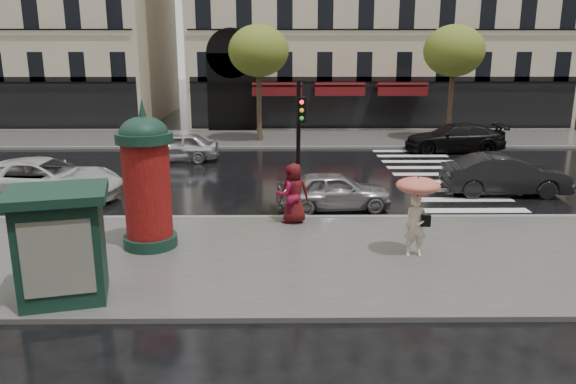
{
  "coord_description": "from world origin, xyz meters",
  "views": [
    {
      "loc": [
        -0.66,
        -14.4,
        5.51
      ],
      "look_at": [
        -0.51,
        1.5,
        1.33
      ],
      "focal_mm": 35.0,
      "sensor_mm": 36.0,
      "label": 1
    }
  ],
  "objects_px": {
    "newsstand": "(61,243)",
    "car_far_silver": "(177,147)",
    "woman_red": "(289,194)",
    "traffic_light": "(299,137)",
    "car_darkgrey": "(505,175)",
    "car_black": "(454,138)",
    "man_burgundy": "(294,193)",
    "woman_umbrella": "(417,203)",
    "car_silver": "(334,191)",
    "morris_column": "(147,178)",
    "car_white": "(43,180)"
  },
  "relations": [
    {
      "from": "woman_umbrella",
      "to": "car_darkgrey",
      "type": "relative_size",
      "value": 0.47
    },
    {
      "from": "traffic_light",
      "to": "newsstand",
      "type": "height_order",
      "value": "traffic_light"
    },
    {
      "from": "woman_red",
      "to": "traffic_light",
      "type": "xyz_separation_m",
      "value": [
        0.31,
        0.32,
        1.73
      ]
    },
    {
      "from": "woman_umbrella",
      "to": "morris_column",
      "type": "height_order",
      "value": "morris_column"
    },
    {
      "from": "car_silver",
      "to": "car_white",
      "type": "bearing_deg",
      "value": 78.06
    },
    {
      "from": "woman_red",
      "to": "car_black",
      "type": "xyz_separation_m",
      "value": [
        8.92,
        12.6,
        -0.28
      ]
    },
    {
      "from": "morris_column",
      "to": "car_silver",
      "type": "xyz_separation_m",
      "value": [
        5.43,
        3.91,
        -1.39
      ]
    },
    {
      "from": "car_silver",
      "to": "car_white",
      "type": "relative_size",
      "value": 0.7
    },
    {
      "from": "car_silver",
      "to": "traffic_light",
      "type": "bearing_deg",
      "value": 134.19
    },
    {
      "from": "car_black",
      "to": "traffic_light",
      "type": "bearing_deg",
      "value": -34.33
    },
    {
      "from": "woman_red",
      "to": "car_darkgrey",
      "type": "relative_size",
      "value": 0.4
    },
    {
      "from": "man_burgundy",
      "to": "newsstand",
      "type": "bearing_deg",
      "value": 41.83
    },
    {
      "from": "car_white",
      "to": "car_silver",
      "type": "bearing_deg",
      "value": -95.52
    },
    {
      "from": "morris_column",
      "to": "car_far_silver",
      "type": "bearing_deg",
      "value": 96.94
    },
    {
      "from": "woman_umbrella",
      "to": "car_silver",
      "type": "bearing_deg",
      "value": 109.91
    },
    {
      "from": "newsstand",
      "to": "car_darkgrey",
      "type": "relative_size",
      "value": 0.53
    },
    {
      "from": "car_black",
      "to": "newsstand",
      "type": "bearing_deg",
      "value": -36.94
    },
    {
      "from": "woman_red",
      "to": "traffic_light",
      "type": "bearing_deg",
      "value": -157.32
    },
    {
      "from": "morris_column",
      "to": "car_black",
      "type": "height_order",
      "value": "morris_column"
    },
    {
      "from": "car_silver",
      "to": "newsstand",
      "type": "bearing_deg",
      "value": 132.29
    },
    {
      "from": "traffic_light",
      "to": "newsstand",
      "type": "distance_m",
      "value": 7.9
    },
    {
      "from": "car_darkgrey",
      "to": "car_black",
      "type": "relative_size",
      "value": 0.89
    },
    {
      "from": "woman_red",
      "to": "morris_column",
      "type": "bearing_deg",
      "value": 5.19
    },
    {
      "from": "woman_red",
      "to": "man_burgundy",
      "type": "height_order",
      "value": "man_burgundy"
    },
    {
      "from": "woman_umbrella",
      "to": "car_far_silver",
      "type": "xyz_separation_m",
      "value": [
        -8.64,
        13.14,
        -0.86
      ]
    },
    {
      "from": "car_far_silver",
      "to": "woman_umbrella",
      "type": "bearing_deg",
      "value": 31.8
    },
    {
      "from": "woman_red",
      "to": "traffic_light",
      "type": "height_order",
      "value": "traffic_light"
    },
    {
      "from": "woman_red",
      "to": "newsstand",
      "type": "xyz_separation_m",
      "value": [
        -4.97,
        -5.4,
        0.35
      ]
    },
    {
      "from": "man_burgundy",
      "to": "car_darkgrey",
      "type": "height_order",
      "value": "man_burgundy"
    },
    {
      "from": "woman_umbrella",
      "to": "newsstand",
      "type": "height_order",
      "value": "newsstand"
    },
    {
      "from": "woman_red",
      "to": "car_darkgrey",
      "type": "bearing_deg",
      "value": -178.8
    },
    {
      "from": "newsstand",
      "to": "woman_red",
      "type": "bearing_deg",
      "value": 47.38
    },
    {
      "from": "car_white",
      "to": "car_black",
      "type": "bearing_deg",
      "value": -60.66
    },
    {
      "from": "man_burgundy",
      "to": "car_white",
      "type": "relative_size",
      "value": 0.33
    },
    {
      "from": "car_black",
      "to": "woman_umbrella",
      "type": "bearing_deg",
      "value": -19.31
    },
    {
      "from": "woman_umbrella",
      "to": "woman_red",
      "type": "relative_size",
      "value": 1.19
    },
    {
      "from": "morris_column",
      "to": "car_white",
      "type": "distance_m",
      "value": 7.24
    },
    {
      "from": "morris_column",
      "to": "traffic_light",
      "type": "height_order",
      "value": "traffic_light"
    },
    {
      "from": "woman_umbrella",
      "to": "car_black",
      "type": "height_order",
      "value": "woman_umbrella"
    },
    {
      "from": "car_silver",
      "to": "woman_red",
      "type": "bearing_deg",
      "value": 133.52
    },
    {
      "from": "woman_red",
      "to": "car_silver",
      "type": "bearing_deg",
      "value": -154.4
    },
    {
      "from": "car_darkgrey",
      "to": "car_far_silver",
      "type": "distance_m",
      "value": 15.04
    },
    {
      "from": "newsstand",
      "to": "car_black",
      "type": "distance_m",
      "value": 22.74
    },
    {
      "from": "woman_red",
      "to": "car_white",
      "type": "relative_size",
      "value": 0.32
    },
    {
      "from": "man_burgundy",
      "to": "traffic_light",
      "type": "relative_size",
      "value": 0.43
    },
    {
      "from": "car_far_silver",
      "to": "morris_column",
      "type": "bearing_deg",
      "value": 5.43
    },
    {
      "from": "newsstand",
      "to": "car_far_silver",
      "type": "height_order",
      "value": "newsstand"
    },
    {
      "from": "car_darkgrey",
      "to": "car_far_silver",
      "type": "xyz_separation_m",
      "value": [
        -13.58,
        6.47,
        -0.06
      ]
    },
    {
      "from": "woman_umbrella",
      "to": "traffic_light",
      "type": "distance_m",
      "value": 4.55
    },
    {
      "from": "car_darkgrey",
      "to": "car_black",
      "type": "height_order",
      "value": "car_darkgrey"
    }
  ]
}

